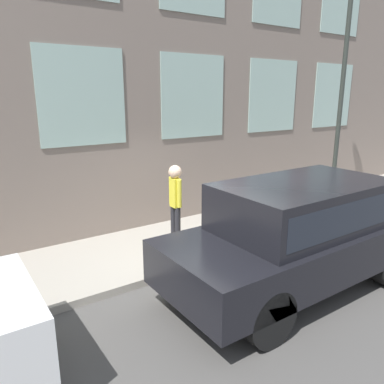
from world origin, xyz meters
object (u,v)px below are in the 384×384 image
at_px(parked_truck_charcoal_near, 300,228).
at_px(person, 175,197).
at_px(fire_hydrant, 209,227).
at_px(street_lamp, 346,52).

bearing_deg(parked_truck_charcoal_near, person, 18.67).
height_order(person, parked_truck_charcoal_near, parked_truck_charcoal_near).
bearing_deg(person, parked_truck_charcoal_near, -152.80).
xyz_separation_m(fire_hydrant, street_lamp, (0.32, -4.59, 3.73)).
distance_m(fire_hydrant, person, 0.94).
relative_size(fire_hydrant, parked_truck_charcoal_near, 0.16).
height_order(parked_truck_charcoal_near, street_lamp, street_lamp).
bearing_deg(fire_hydrant, street_lamp, -86.00).
bearing_deg(person, street_lamp, -82.89).
bearing_deg(fire_hydrant, parked_truck_charcoal_near, -171.14).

